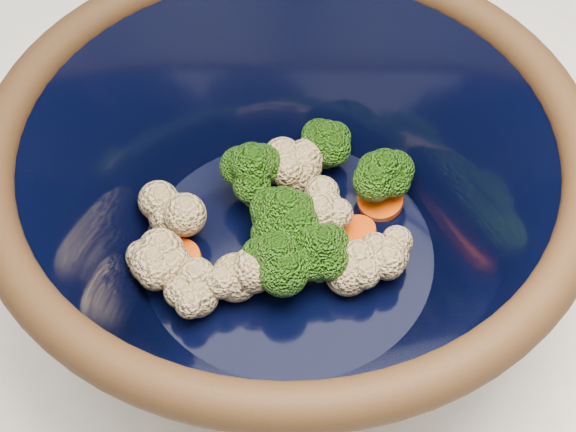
{
  "coord_description": "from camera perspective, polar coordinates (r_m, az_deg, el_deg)",
  "views": [
    {
      "loc": [
        -0.25,
        -0.21,
        1.37
      ],
      "look_at": [
        -0.06,
        0.03,
        0.97
      ],
      "focal_mm": 50.0,
      "sensor_mm": 36.0,
      "label": 1
    }
  ],
  "objects": [
    {
      "name": "vegetable_pile",
      "position": [
        0.52,
        -0.26,
        -0.03
      ],
      "size": [
        0.19,
        0.14,
        0.06
      ],
      "color": "#608442",
      "rests_on": "mixing_bowl"
    },
    {
      "name": "mixing_bowl",
      "position": [
        0.5,
        -0.0,
        1.06
      ],
      "size": [
        0.4,
        0.4,
        0.15
      ],
      "rotation": [
        0.0,
        0.0,
        -0.22
      ],
      "color": "black",
      "rests_on": "counter"
    }
  ]
}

